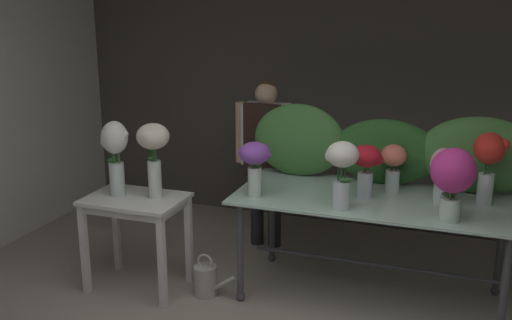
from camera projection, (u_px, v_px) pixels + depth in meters
name	position (u px, v px, depth m)	size (l,w,h in m)	color
ground_plane	(307.00, 291.00, 4.67)	(7.67, 7.67, 0.00)	#9E9384
wall_back	(354.00, 93.00, 5.83)	(5.90, 0.12, 2.66)	#4C4742
display_table_glass	(374.00, 212.00, 4.40)	(2.03, 0.96, 0.82)	silver
side_table_white	(136.00, 211.00, 4.59)	(0.75, 0.53, 0.75)	white
florist	(266.00, 147.00, 5.33)	(0.58, 0.24, 1.53)	#232328
foliage_backdrop	(399.00, 150.00, 4.59)	(2.21, 0.28, 0.60)	#477F3D
vase_blush_snapdragons	(443.00, 171.00, 4.19)	(0.18, 0.18, 0.40)	silver
vase_violet_freesia	(255.00, 161.00, 4.32)	(0.24, 0.23, 0.41)	silver
vase_crimson_stock	(366.00, 165.00, 4.29)	(0.25, 0.22, 0.40)	silver
vase_magenta_roses	(452.00, 176.00, 3.83)	(0.29, 0.29, 0.49)	silver
vase_scarlet_ranunculus	(489.00, 159.00, 4.13)	(0.24, 0.21, 0.52)	silver
vase_ivory_dahlias	(342.00, 167.00, 4.05)	(0.23, 0.22, 0.48)	silver
vase_coral_lilies	(393.00, 164.00, 4.43)	(0.21, 0.19, 0.37)	silver
vase_white_roses_tall	(115.00, 151.00, 4.52)	(0.24, 0.20, 0.59)	silver
vase_cream_lisianthus_tall	(153.00, 148.00, 4.46)	(0.27, 0.25, 0.58)	silver
watering_can	(206.00, 280.00, 4.59)	(0.35, 0.18, 0.34)	#B7B2A8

